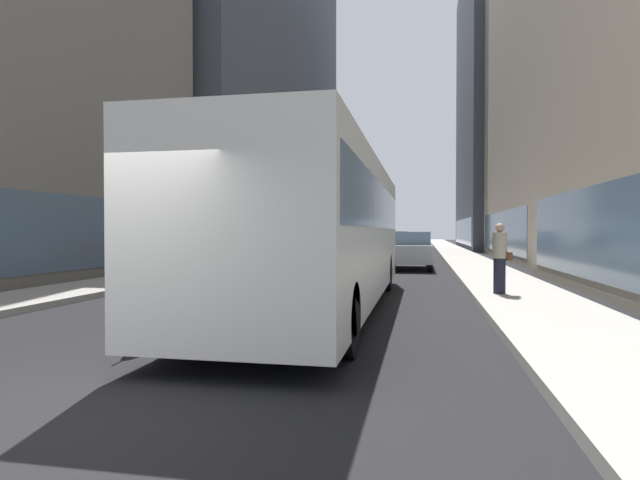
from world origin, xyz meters
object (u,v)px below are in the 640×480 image
Objects in this scene: transit_bus at (321,225)px; car_yellow_taxi at (332,243)px; car_black_suv at (353,240)px; dalmatian_dog at (146,312)px; car_red_coupe at (329,248)px; pedestrian_with_handbag at (500,258)px; car_blue_hatchback at (399,240)px; car_silver_sedan at (410,250)px.

transit_bus is 2.42× the size of car_yellow_taxi.
car_yellow_taxi is (0.00, -11.13, 0.00)m from car_black_suv.
car_black_suv is at bearing 93.33° from dalmatian_dog.
car_yellow_taxi is at bearing 99.08° from car_red_coupe.
pedestrian_with_handbag is (7.94, -22.16, 0.19)m from car_yellow_taxi.
car_black_suv is 1.12× the size of car_blue_hatchback.
pedestrian_with_handbag is (5.64, 6.37, 0.50)m from dalmatian_dog.
transit_bus is at bearing 67.87° from dalmatian_dog.
car_blue_hatchback is at bearing 93.59° from car_silver_sedan.
dalmatian_dog is at bearing -92.33° from car_blue_hatchback.
car_silver_sedan reaches higher than dalmatian_dog.
pedestrian_with_handbag reaches higher than car_red_coupe.
car_yellow_taxi is at bearing -107.06° from car_blue_hatchback.
car_black_suv and car_blue_hatchback have the same top height.
car_black_suv is 11.13m from car_yellow_taxi.
car_black_suv is 39.73m from dalmatian_dog.
transit_bus is 4.58m from pedestrian_with_handbag.
pedestrian_with_handbag is at bearing -76.58° from car_black_suv.
car_red_coupe reaches higher than dalmatian_dog.
car_red_coupe and car_blue_hatchback have the same top height.
car_blue_hatchback reaches higher than dalmatian_dog.
transit_bus is 24.71m from car_yellow_taxi.
pedestrian_with_handbag is (3.94, -35.19, 0.19)m from car_blue_hatchback.
car_yellow_taxi is at bearing 94.62° from dalmatian_dog.
car_black_suv is (-4.00, 35.50, -0.95)m from transit_bus.
car_silver_sedan is at bearing 103.57° from pedestrian_with_handbag.
car_silver_sedan is at bearing -86.41° from car_blue_hatchback.
car_yellow_taxi is at bearing 109.72° from pedestrian_with_handbag.
transit_bus is 2.82× the size of car_blue_hatchback.
transit_bus is 2.78× the size of car_silver_sedan.
pedestrian_with_handbag is (2.34, -9.72, 0.19)m from car_silver_sedan.
car_blue_hatchback and car_yellow_taxi have the same top height.
car_blue_hatchback is 0.98× the size of car_silver_sedan.
dalmatian_dog is at bearing -112.13° from transit_bus.
car_silver_sedan is at bearing 78.43° from dalmatian_dog.
transit_bus is 2.53× the size of car_black_suv.
car_yellow_taxi is 28.62m from dalmatian_dog.
pedestrian_with_handbag is at bearing -62.42° from car_red_coupe.
car_red_coupe is at bearing 148.74° from car_silver_sedan.
car_silver_sedan is (1.60, -25.48, 0.00)m from car_blue_hatchback.
car_silver_sedan is 4.32× the size of dalmatian_dog.
transit_bus is at bearing -80.68° from car_yellow_taxi.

